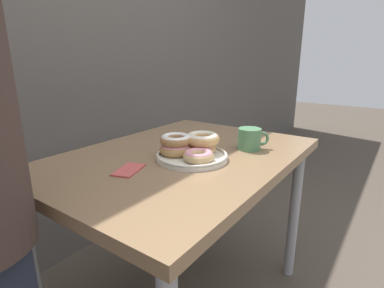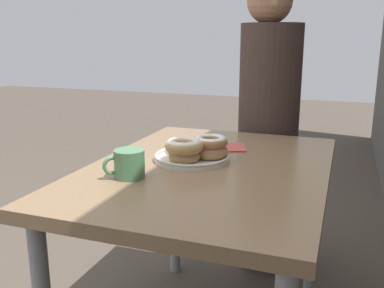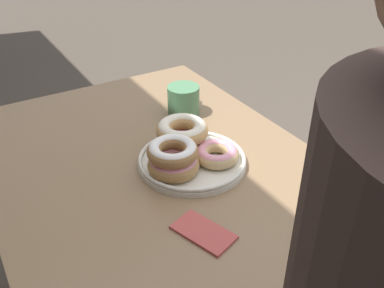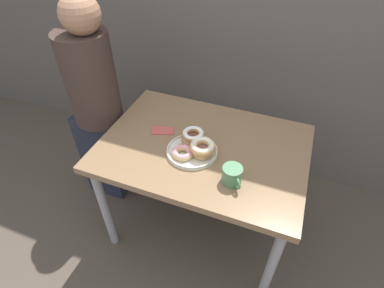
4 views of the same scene
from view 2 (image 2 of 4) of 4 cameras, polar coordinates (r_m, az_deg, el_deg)
name	(u,v)px [view 2 (image 2 of 4)]	position (r m, az deg, el deg)	size (l,w,h in m)	color
dining_table	(209,188)	(1.48, 2.32, -5.88)	(1.10, 0.78, 0.73)	#846647
donut_plate	(194,150)	(1.49, 0.27, -0.85)	(0.29, 0.28, 0.09)	silver
coffee_mug	(129,164)	(1.33, -8.45, -2.60)	(0.11, 0.11, 0.09)	#4C7F56
person_figure	(269,126)	(2.13, 10.26, 2.33)	(0.33, 0.29, 1.42)	#232838
napkin	(236,148)	(1.69, 5.91, -0.47)	(0.14, 0.11, 0.01)	#BC4C47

